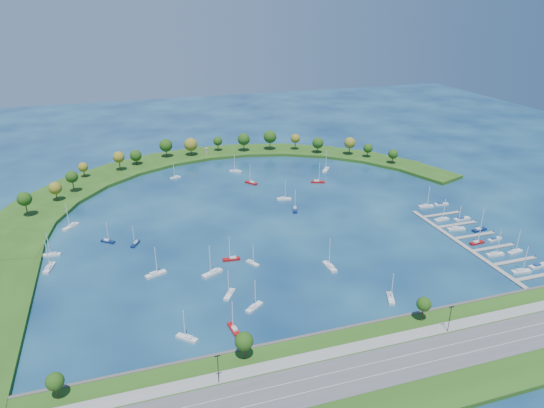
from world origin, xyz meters
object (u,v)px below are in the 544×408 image
object	(u,v)px
docked_boat_10	(426,206)
moored_boat_11	(231,258)
moored_boat_2	(253,262)
moored_boat_21	(284,198)
moored_boat_19	(108,241)
docked_boat_8	(442,219)
docked_boat_5	(495,239)
moored_boat_6	(135,243)
moored_boat_5	(52,254)
docked_boat_6	(456,228)
moored_boat_9	(212,272)
harbor_tower	(207,151)
docked_boat_11	(441,204)
moored_boat_3	(236,171)
moored_boat_20	(318,181)
moored_boat_10	(229,294)
moored_boat_7	(330,266)
docked_boat_0	(521,271)
dock_system	(476,243)
moored_boat_15	(391,297)
moored_boat_4	(187,337)
moored_boat_17	(175,177)
docked_boat_2	(495,254)
moored_boat_12	(234,328)
docked_boat_3	(515,251)
docked_boat_9	(462,219)
moored_boat_1	(254,307)
moored_boat_0	(251,182)
moored_boat_8	(326,169)
moored_boat_14	(71,226)
docked_boat_4	(477,242)
docked_boat_7	(479,229)
docked_boat_1	(538,266)

from	to	relation	value
docked_boat_10	moored_boat_11	bearing A→B (deg)	-161.26
moored_boat_2	moored_boat_21	bearing A→B (deg)	121.25
moored_boat_19	docked_boat_8	world-z (taller)	docked_boat_8
docked_boat_5	docked_boat_8	world-z (taller)	docked_boat_8
moored_boat_6	docked_boat_8	bearing A→B (deg)	110.07
moored_boat_5	docked_boat_6	world-z (taller)	docked_boat_6
moored_boat_2	moored_boat_9	world-z (taller)	moored_boat_9
harbor_tower	docked_boat_11	world-z (taller)	harbor_tower
moored_boat_3	moored_boat_20	distance (m)	56.78
moored_boat_11	moored_boat_21	world-z (taller)	moored_boat_21
moored_boat_10	harbor_tower	bearing A→B (deg)	-155.78
moored_boat_7	docked_boat_0	distance (m)	80.60
moored_boat_2	docked_boat_11	world-z (taller)	moored_boat_2
dock_system	moored_boat_15	bearing A→B (deg)	-155.20
moored_boat_9	moored_boat_15	size ratio (longest dim) A/B	1.16
moored_boat_7	moored_boat_15	size ratio (longest dim) A/B	1.17
docked_boat_10	dock_system	bearing A→B (deg)	-86.70
moored_boat_7	moored_boat_19	size ratio (longest dim) A/B	1.33
moored_boat_19	docked_boat_10	xyz separation A→B (m)	(168.75, -9.77, 0.06)
moored_boat_6	docked_boat_11	xyz separation A→B (m)	(166.40, -3.00, -0.26)
moored_boat_10	moored_boat_20	world-z (taller)	moored_boat_20
moored_boat_4	moored_boat_17	world-z (taller)	moored_boat_4
docked_boat_8	docked_boat_11	world-z (taller)	docked_boat_8
moored_boat_17	docked_boat_6	distance (m)	172.34
moored_boat_5	docked_boat_2	distance (m)	199.88
moored_boat_12	moored_boat_21	xyz separation A→B (m)	(55.82, 107.95, 0.02)
moored_boat_3	docked_boat_3	distance (m)	175.48
dock_system	moored_boat_19	xyz separation A→B (m)	(-166.13, 54.30, 0.51)
moored_boat_3	docked_boat_9	xyz separation A→B (m)	(94.38, -110.43, -0.22)
docked_boat_10	moored_boat_4	bearing A→B (deg)	-146.21
moored_boat_1	moored_boat_15	world-z (taller)	moored_boat_1
moored_boat_3	moored_boat_1	bearing A→B (deg)	110.60
moored_boat_0	docked_boat_9	world-z (taller)	moored_boat_0
docked_boat_11	moored_boat_11	bearing A→B (deg)	-162.30
moored_boat_8	moored_boat_10	size ratio (longest dim) A/B	1.23
dock_system	moored_boat_21	xyz separation A→B (m)	(-68.92, 78.87, 0.55)
moored_boat_14	moored_boat_19	bearing A→B (deg)	79.70
dock_system	docked_boat_8	xyz separation A→B (m)	(0.22, 26.91, 0.56)
docked_boat_4	moored_boat_15	bearing A→B (deg)	-159.63
moored_boat_1	docked_boat_6	size ratio (longest dim) A/B	0.91
dock_system	moored_boat_12	bearing A→B (deg)	-166.88
docked_boat_8	docked_boat_10	bearing A→B (deg)	77.74
docked_boat_6	moored_boat_12	bearing A→B (deg)	-150.89
moored_boat_12	docked_boat_9	xyz separation A→B (m)	(135.41, 53.29, -0.20)
moored_boat_2	moored_boat_5	distance (m)	91.05
moored_boat_3	docked_boat_8	distance (m)	136.57
moored_boat_6	docked_boat_7	world-z (taller)	docked_boat_7
docked_boat_1	moored_boat_8	bearing A→B (deg)	99.36
docked_boat_1	docked_boat_3	bearing A→B (deg)	85.26
moored_boat_4	docked_boat_4	bearing A→B (deg)	-125.37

